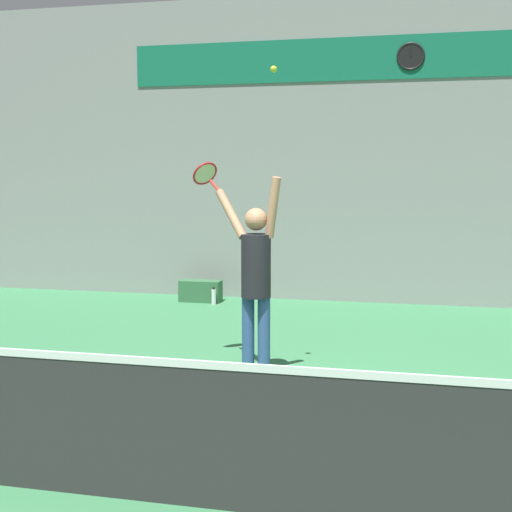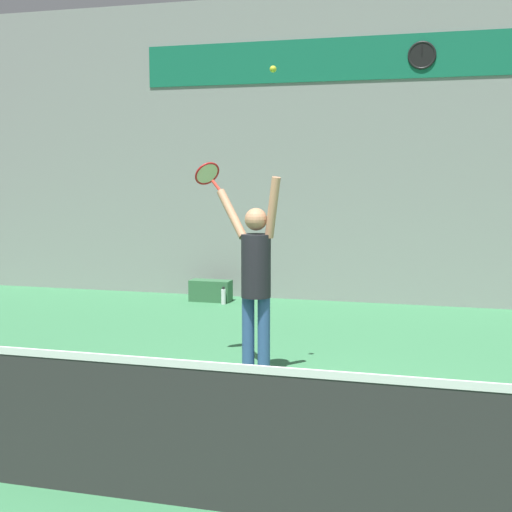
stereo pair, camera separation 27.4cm
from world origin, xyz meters
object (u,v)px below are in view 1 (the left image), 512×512
(scoreboard_clock, at_px, (411,56))
(tennis_player, at_px, (256,274))
(tennis_ball, at_px, (274,69))
(water_bottle, at_px, (214,297))
(equipment_bag, at_px, (201,291))
(tennis_racket, at_px, (206,175))

(scoreboard_clock, relative_size, tennis_player, 0.21)
(scoreboard_clock, height_order, tennis_ball, scoreboard_clock)
(tennis_player, relative_size, water_bottle, 7.31)
(scoreboard_clock, relative_size, equipment_bag, 0.64)
(tennis_ball, bearing_deg, water_bottle, 114.67)
(tennis_player, relative_size, tennis_racket, 5.24)
(tennis_player, height_order, tennis_racket, tennis_racket)
(tennis_racket, bearing_deg, tennis_ball, -32.23)
(tennis_player, xyz_separation_m, water_bottle, (-1.61, 3.85, -0.95))
(scoreboard_clock, height_order, equipment_bag, scoreboard_clock)
(tennis_player, distance_m, equipment_bag, 4.57)
(scoreboard_clock, bearing_deg, equipment_bag, -170.79)
(scoreboard_clock, distance_m, tennis_player, 5.58)
(tennis_ball, height_order, equipment_bag, tennis_ball)
(scoreboard_clock, relative_size, tennis_ball, 6.60)
(tennis_racket, relative_size, equipment_bag, 0.58)
(scoreboard_clock, xyz_separation_m, tennis_racket, (-2.07, -4.16, -1.84))
(tennis_player, xyz_separation_m, tennis_ball, (0.21, -0.12, 2.04))
(tennis_ball, bearing_deg, tennis_player, 149.65)
(scoreboard_clock, height_order, tennis_player, scoreboard_clock)
(tennis_ball, relative_size, water_bottle, 0.23)
(tennis_player, xyz_separation_m, equipment_bag, (-1.90, 4.05, -0.90))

